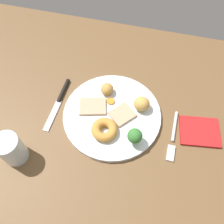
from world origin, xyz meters
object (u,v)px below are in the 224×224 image
at_px(meat_slice_under, 122,114).
at_px(yorkshire_pudding, 104,130).
at_px(broccoli_floret, 135,136).
at_px(roast_potato_right, 107,89).
at_px(meat_slice_main, 93,106).
at_px(carrot_coin_front, 112,102).
at_px(dinner_plate, 112,115).
at_px(folded_napkin, 200,131).
at_px(fork, 173,137).
at_px(knife, 60,99).
at_px(water_glass, 11,149).
at_px(roast_potato_left, 142,104).

relative_size(meat_slice_under, yorkshire_pudding, 0.89).
bearing_deg(broccoli_floret, yorkshire_pudding, -5.38).
height_order(roast_potato_right, broccoli_floret, broccoli_floret).
bearing_deg(meat_slice_main, roast_potato_right, -114.35).
relative_size(yorkshire_pudding, carrot_coin_front, 3.20).
relative_size(dinner_plate, folded_napkin, 2.57).
xyz_separation_m(roast_potato_right, fork, (-0.21, 0.10, -0.03)).
relative_size(roast_potato_right, knife, 0.21).
relative_size(meat_slice_under, broccoli_floret, 1.21).
bearing_deg(folded_napkin, water_glass, 21.65).
distance_m(dinner_plate, meat_slice_main, 0.06).
height_order(dinner_plate, fork, dinner_plate).
bearing_deg(folded_napkin, yorkshire_pudding, 14.97).
distance_m(dinner_plate, water_glass, 0.28).
xyz_separation_m(meat_slice_main, roast_potato_right, (-0.03, -0.06, 0.01)).
distance_m(roast_potato_right, knife, 0.15).
bearing_deg(broccoli_floret, roast_potato_right, -51.36).
bearing_deg(meat_slice_under, water_glass, 36.13).
bearing_deg(water_glass, folded_napkin, -158.35).
relative_size(broccoli_floret, water_glass, 0.58).
distance_m(meat_slice_main, meat_slice_under, 0.09).
bearing_deg(water_glass, meat_slice_main, -130.31).
xyz_separation_m(yorkshire_pudding, roast_potato_left, (-0.08, -0.10, 0.01)).
bearing_deg(roast_potato_right, knife, 21.47).
xyz_separation_m(carrot_coin_front, knife, (0.16, 0.02, -0.01)).
distance_m(meat_slice_main, carrot_coin_front, 0.06).
relative_size(yorkshire_pudding, water_glass, 0.79).
bearing_deg(water_glass, carrot_coin_front, -133.89).
distance_m(knife, water_glass, 0.20).
height_order(fork, water_glass, water_glass).
bearing_deg(roast_potato_right, meat_slice_main, 65.65).
height_order(dinner_plate, roast_potato_left, roast_potato_left).
bearing_deg(folded_napkin, roast_potato_left, -10.35).
distance_m(roast_potato_right, water_glass, 0.31).
relative_size(meat_slice_main, broccoli_floret, 1.45).
bearing_deg(meat_slice_under, broccoli_floret, 124.27).
bearing_deg(yorkshire_pudding, water_glass, 29.02).
height_order(roast_potato_right, carrot_coin_front, roast_potato_right).
relative_size(dinner_plate, water_glass, 3.12).
bearing_deg(knife, meat_slice_main, 87.34).
bearing_deg(carrot_coin_front, folded_napkin, 173.43).
xyz_separation_m(meat_slice_main, meat_slice_under, (-0.09, 0.01, 0.00)).
distance_m(dinner_plate, fork, 0.18).
bearing_deg(water_glass, fork, -159.20).
distance_m(dinner_plate, folded_napkin, 0.25).
bearing_deg(yorkshire_pudding, fork, -169.67).
distance_m(dinner_plate, meat_slice_under, 0.03).
distance_m(roast_potato_left, water_glass, 0.37).
distance_m(carrot_coin_front, fork, 0.20).
bearing_deg(knife, meat_slice_under, 87.60).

